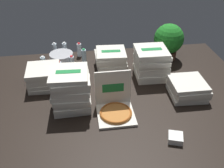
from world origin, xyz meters
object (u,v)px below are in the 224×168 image
object	(u,v)px
pizza_stack_center_near	(45,76)
ice_bucket	(62,59)
open_pizza_box	(115,106)
water_bottle_0	(65,49)
water_bottle_3	(84,56)
napkin_pile	(175,138)
water_bottle_5	(44,64)
pizza_stack_left_mid	(151,63)
water_bottle_1	(72,63)
water_bottle_2	(55,50)
water_bottle_4	(60,69)
potted_plant	(169,40)
pizza_stack_right_far	(71,90)
water_bottle_6	(79,50)
pizza_stack_center_far	(111,59)
pizza_stack_right_mid	(188,88)

from	to	relation	value
pizza_stack_center_near	ice_bucket	world-z (taller)	pizza_stack_center_near
open_pizza_box	water_bottle_0	world-z (taller)	open_pizza_box
water_bottle_3	napkin_pile	xyz separation A→B (m)	(0.72, -1.53, -0.06)
water_bottle_5	ice_bucket	bearing A→B (deg)	32.35
pizza_stack_left_mid	water_bottle_1	bearing A→B (deg)	162.80
water_bottle_2	napkin_pile	bearing A→B (deg)	-57.98
water_bottle_1	water_bottle_4	distance (m)	0.19
water_bottle_1	potted_plant	bearing A→B (deg)	5.82
water_bottle_1	water_bottle_4	xyz separation A→B (m)	(-0.15, -0.12, 0.00)
water_bottle_4	water_bottle_3	bearing A→B (deg)	42.53
pizza_stack_left_mid	pizza_stack_right_far	bearing A→B (deg)	-154.61
water_bottle_6	napkin_pile	xyz separation A→B (m)	(0.77, -1.72, -0.06)
water_bottle_1	water_bottle_5	bearing A→B (deg)	173.90
potted_plant	water_bottle_4	bearing A→B (deg)	-170.21
pizza_stack_center_near	potted_plant	bearing A→B (deg)	15.31
pizza_stack_left_mid	water_bottle_3	bearing A→B (deg)	149.50
pizza_stack_center_near	water_bottle_2	size ratio (longest dim) A/B	2.04
pizza_stack_left_mid	water_bottle_6	xyz separation A→B (m)	(-0.84, 0.65, -0.09)
pizza_stack_center_near	napkin_pile	bearing A→B (deg)	-41.50
pizza_stack_center_near	water_bottle_4	bearing A→B (deg)	49.73
pizza_stack_center_near	water_bottle_3	world-z (taller)	pizza_stack_center_near
pizza_stack_left_mid	pizza_stack_right_far	world-z (taller)	pizza_stack_right_far
pizza_stack_center_near	water_bottle_2	bearing A→B (deg)	83.34
water_bottle_2	pizza_stack_center_near	bearing A→B (deg)	-96.66
pizza_stack_center_far	water_bottle_0	xyz separation A→B (m)	(-0.59, 0.42, -0.02)
water_bottle_1	water_bottle_4	size ratio (longest dim) A/B	1.00
water_bottle_3	pizza_stack_center_near	bearing A→B (deg)	-134.81
ice_bucket	potted_plant	bearing A→B (deg)	-1.84
pizza_stack_center_far	water_bottle_3	distance (m)	0.38
pizza_stack_left_mid	water_bottle_6	world-z (taller)	pizza_stack_left_mid
open_pizza_box	water_bottle_6	world-z (taller)	open_pizza_box
potted_plant	napkin_pile	world-z (taller)	potted_plant
ice_bucket	water_bottle_0	bearing A→B (deg)	79.98
pizza_stack_right_far	water_bottle_0	distance (m)	1.16
pizza_stack_center_near	ice_bucket	size ratio (longest dim) A/B	1.31
water_bottle_2	water_bottle_6	world-z (taller)	same
pizza_stack_center_far	water_bottle_1	xyz separation A→B (m)	(-0.50, 0.01, -0.02)
open_pizza_box	water_bottle_1	world-z (taller)	open_pizza_box
pizza_stack_center_near	pizza_stack_left_mid	distance (m)	1.26
pizza_stack_right_far	potted_plant	world-z (taller)	potted_plant
pizza_stack_left_mid	water_bottle_3	distance (m)	0.91
pizza_stack_left_mid	water_bottle_0	xyz separation A→B (m)	(-1.04, 0.70, -0.09)
ice_bucket	water_bottle_3	world-z (taller)	water_bottle_3
water_bottle_2	water_bottle_6	bearing A→B (deg)	-8.85
water_bottle_1	water_bottle_3	distance (m)	0.23
water_bottle_5	water_bottle_6	size ratio (longest dim) A/B	1.00
pizza_stack_left_mid	pizza_stack_center_near	bearing A→B (deg)	-179.28
pizza_stack_right_mid	water_bottle_0	xyz separation A→B (m)	(-1.33, 1.15, 0.00)
open_pizza_box	water_bottle_5	xyz separation A→B (m)	(-0.76, 0.95, 0.02)
water_bottle_5	pizza_stack_center_far	bearing A→B (deg)	-3.15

